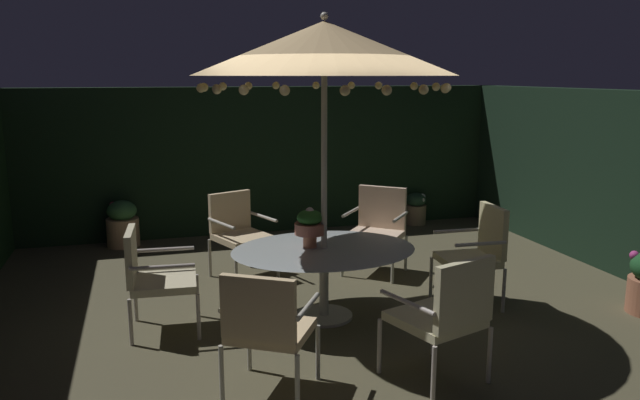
{
  "coord_description": "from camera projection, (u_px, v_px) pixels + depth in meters",
  "views": [
    {
      "loc": [
        -1.78,
        -5.54,
        2.34
      ],
      "look_at": [
        -0.15,
        0.1,
        1.15
      ],
      "focal_mm": 34.87,
      "sensor_mm": 36.0,
      "label": 1
    }
  ],
  "objects": [
    {
      "name": "patio_chair_northeast",
      "position": [
        152.0,
        273.0,
        5.66
      ],
      "size": [
        0.66,
        0.64,
        0.97
      ],
      "color": "#B9ADA6",
      "rests_on": "ground_plane"
    },
    {
      "name": "patio_chair_north",
      "position": [
        238.0,
        229.0,
        7.22
      ],
      "size": [
        0.78,
        0.8,
        0.98
      ],
      "color": "#BAB2A5",
      "rests_on": "ground_plane"
    },
    {
      "name": "ground_plane",
      "position": [
        337.0,
        315.0,
        6.17
      ],
      "size": [
        7.63,
        7.49,
        0.02
      ],
      "primitive_type": "cube",
      "color": "#4E4933"
    },
    {
      "name": "patio_chair_southeast",
      "position": [
        446.0,
        311.0,
        4.68
      ],
      "size": [
        0.79,
        0.79,
        1.03
      ],
      "color": "#BBB1A8",
      "rests_on": "ground_plane"
    },
    {
      "name": "centerpiece_planter",
      "position": [
        310.0,
        225.0,
        5.94
      ],
      "size": [
        0.29,
        0.29,
        0.39
      ],
      "color": "#AF6B4C",
      "rests_on": "patio_dining_table"
    },
    {
      "name": "patio_chair_south",
      "position": [
        478.0,
        249.0,
        6.32
      ],
      "size": [
        0.62,
        0.6,
        1.04
      ],
      "color": "#B2B0A4",
      "rests_on": "ground_plane"
    },
    {
      "name": "patio_chair_east",
      "position": [
        266.0,
        324.0,
        4.47
      ],
      "size": [
        0.8,
        0.79,
        0.98
      ],
      "color": "#B8B6A7",
      "rests_on": "ground_plane"
    },
    {
      "name": "patio_dining_table",
      "position": [
        324.0,
        258.0,
        5.98
      ],
      "size": [
        1.79,
        1.41,
        0.71
      ],
      "color": "#B4ADA8",
      "rests_on": "ground_plane"
    },
    {
      "name": "potted_plant_left_near",
      "position": [
        416.0,
        208.0,
        9.83
      ],
      "size": [
        0.33,
        0.33,
        0.5
      ],
      "color": "#867152",
      "rests_on": "ground_plane"
    },
    {
      "name": "patio_chair_southwest",
      "position": [
        378.0,
        224.0,
        7.42
      ],
      "size": [
        0.85,
        0.84,
        1.01
      ],
      "color": "#B5B5A4",
      "rests_on": "ground_plane"
    },
    {
      "name": "potted_plant_right_far",
      "position": [
        123.0,
        224.0,
        8.56
      ],
      "size": [
        0.44,
        0.44,
        0.64
      ],
      "color": "tan",
      "rests_on": "ground_plane"
    },
    {
      "name": "hedge_backdrop_rear",
      "position": [
        265.0,
        159.0,
        9.34
      ],
      "size": [
        7.63,
        0.3,
        2.16
      ],
      "primitive_type": "cube",
      "color": "black",
      "rests_on": "ground_plane"
    },
    {
      "name": "patio_umbrella",
      "position": [
        324.0,
        49.0,
        5.59
      ],
      "size": [
        2.41,
        2.41,
        2.88
      ],
      "color": "#B7B3A6",
      "rests_on": "ground_plane"
    }
  ]
}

